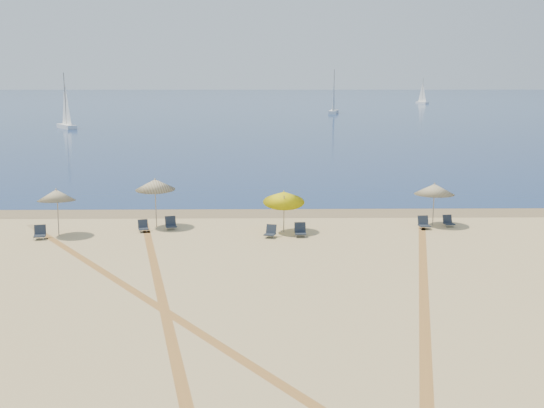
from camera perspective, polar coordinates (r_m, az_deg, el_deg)
The scene contains 17 objects.
ocean at distance 237.88m, azimuth -0.79°, elevation 9.24°, with size 500.00×500.00×0.00m, color #0C2151.
wet_sand at distance 37.56m, azimuth -0.10°, elevation -0.77°, with size 500.00×500.00×0.00m, color olive.
umbrella_1 at distance 33.49m, azimuth -18.55°, elevation 0.75°, with size 1.85×1.89×2.39m.
umbrella_2 at distance 34.07m, azimuth -10.30°, elevation 1.71°, with size 2.07×2.10×2.62m.
umbrella_3 at distance 32.46m, azimuth 1.05°, elevation 0.64°, with size 2.10×2.17×2.35m.
umbrella_4 at distance 35.07m, azimuth 14.18°, elevation 1.29°, with size 2.12×2.12×2.30m.
chair_2 at distance 33.44m, azimuth -19.85°, elevation -2.42°, with size 0.67×0.75×0.66m.
chair_3 at distance 33.58m, azimuth -11.33°, elevation -1.96°, with size 0.64×0.70×0.60m.
chair_4 at distance 33.84m, azimuth -8.95°, elevation -1.73°, with size 0.69×0.76×0.66m.
chair_5 at distance 31.75m, azimuth -0.14°, elevation -2.48°, with size 0.67×0.73×0.62m.
chair_6 at distance 31.97m, azimuth 2.52°, elevation -2.35°, with size 0.57×0.67×0.68m.
chair_7 at distance 34.48m, azimuth 13.28°, elevation -1.66°, with size 0.59×0.68×0.66m.
chair_8 at distance 35.32m, azimuth 15.34°, elevation -1.50°, with size 0.58×0.65×0.60m.
sailboat_0 at distance 144.11m, azimuth 5.48°, elevation 9.13°, with size 2.96×6.64×9.60m.
sailboat_1 at distance 105.69m, azimuth -17.76°, elevation 7.78°, with size 4.37×5.58×8.52m.
sailboat_2 at distance 205.37m, azimuth 13.17°, elevation 9.30°, with size 3.09×5.25×7.63m.
tire_tracks at distance 22.73m, azimuth -2.84°, elevation -8.78°, with size 46.37×39.90×0.00m.
Camera 1 is at (-0.52, -12.75, 7.72)m, focal length 42.53 mm.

